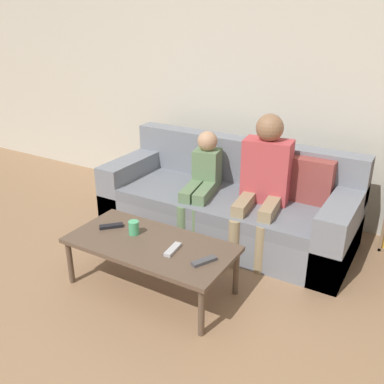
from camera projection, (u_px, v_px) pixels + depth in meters
wall_back at (259, 72)px, 3.82m from camera, size 12.00×0.06×2.60m
couch at (228, 205)px, 3.69m from camera, size 2.14×0.85×0.78m
coffee_table at (151, 247)px, 2.90m from camera, size 1.15×0.56×0.36m
person_adult at (264, 175)px, 3.33m from camera, size 0.40×0.63×1.09m
person_child at (202, 180)px, 3.58m from camera, size 0.32×0.62×0.88m
cup_near at (134, 228)px, 2.98m from camera, size 0.07×0.07×0.10m
tv_remote_0 at (204, 261)px, 2.66m from camera, size 0.12×0.17×0.02m
tv_remote_1 at (173, 249)px, 2.79m from camera, size 0.06×0.17×0.02m
tv_remote_2 at (111, 226)px, 3.09m from camera, size 0.15×0.16×0.02m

